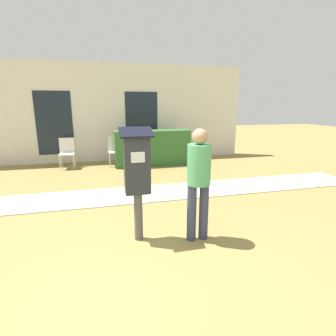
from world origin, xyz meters
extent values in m
plane|color=olive|center=(0.00, 0.00, 0.00)|extent=(40.00, 40.00, 0.00)
cube|color=beige|center=(0.00, 2.99, 0.01)|extent=(12.00, 1.10, 0.02)
cube|color=silver|center=(0.00, 6.85, 1.60)|extent=(10.00, 0.24, 3.20)
cube|color=#19232D|center=(-1.40, 6.72, 1.30)|extent=(1.10, 0.02, 2.00)
cube|color=#19232D|center=(1.40, 6.72, 1.30)|extent=(1.10, 0.02, 2.00)
cylinder|color=#4C4C4C|center=(0.48, 1.09, 0.35)|extent=(0.12, 0.12, 0.70)
cube|color=#23282D|center=(0.48, 1.09, 1.10)|extent=(0.34, 0.22, 0.80)
cube|color=silver|center=(0.48, 0.97, 1.22)|extent=(0.18, 0.01, 0.14)
cube|color=black|center=(0.48, 1.09, 1.53)|extent=(0.44, 0.31, 0.12)
cylinder|color=#333851|center=(1.20, 0.89, 0.41)|extent=(0.13, 0.13, 0.82)
cylinder|color=#333851|center=(1.38, 0.89, 0.41)|extent=(0.13, 0.13, 0.82)
cylinder|color=#4C9E66|center=(1.29, 0.89, 1.09)|extent=(0.32, 0.32, 0.55)
sphere|color=tan|center=(1.29, 0.89, 1.48)|extent=(0.21, 0.21, 0.21)
cylinder|color=silver|center=(-1.20, 5.70, 0.21)|extent=(0.03, 0.03, 0.42)
cylinder|color=silver|center=(-0.82, 5.70, 0.21)|extent=(0.03, 0.03, 0.42)
cylinder|color=silver|center=(-1.20, 6.08, 0.21)|extent=(0.03, 0.03, 0.42)
cylinder|color=silver|center=(-0.82, 6.08, 0.21)|extent=(0.03, 0.03, 0.42)
cube|color=silver|center=(-1.01, 5.89, 0.44)|extent=(0.44, 0.44, 0.04)
cube|color=silver|center=(-1.01, 6.09, 0.68)|extent=(0.44, 0.04, 0.44)
cylinder|color=silver|center=(0.24, 5.71, 0.21)|extent=(0.03, 0.03, 0.42)
cylinder|color=silver|center=(0.62, 5.71, 0.21)|extent=(0.03, 0.03, 0.42)
cylinder|color=silver|center=(0.24, 6.09, 0.21)|extent=(0.03, 0.03, 0.42)
cylinder|color=silver|center=(0.62, 6.09, 0.21)|extent=(0.03, 0.03, 0.42)
cube|color=silver|center=(0.43, 5.90, 0.44)|extent=(0.44, 0.44, 0.04)
cube|color=silver|center=(0.43, 6.10, 0.68)|extent=(0.44, 0.04, 0.44)
cylinder|color=silver|center=(1.67, 5.97, 0.21)|extent=(0.03, 0.03, 0.42)
cylinder|color=silver|center=(2.05, 5.97, 0.21)|extent=(0.03, 0.03, 0.42)
cylinder|color=silver|center=(1.67, 6.35, 0.21)|extent=(0.03, 0.03, 0.42)
cylinder|color=silver|center=(2.05, 6.35, 0.21)|extent=(0.03, 0.03, 0.42)
cube|color=silver|center=(1.86, 6.16, 0.44)|extent=(0.44, 0.44, 0.04)
cube|color=silver|center=(1.86, 6.36, 0.68)|extent=(0.44, 0.04, 0.44)
cube|color=#33662D|center=(1.57, 5.72, 0.55)|extent=(2.35, 0.60, 1.10)
camera|label=1|loc=(0.04, -2.33, 1.88)|focal=28.00mm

